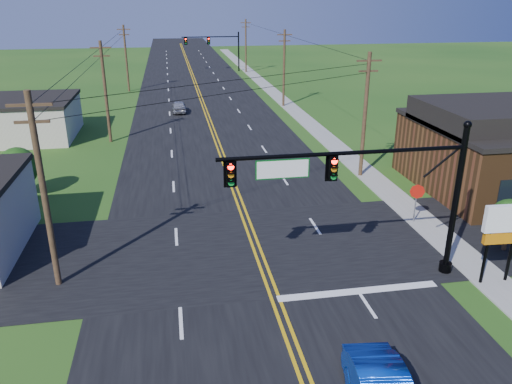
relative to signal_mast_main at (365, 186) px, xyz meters
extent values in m
cube|color=black|center=(-4.34, 42.00, -4.73)|extent=(16.00, 220.00, 0.04)
cube|color=black|center=(-4.34, 4.00, -4.73)|extent=(70.00, 10.00, 0.04)
cube|color=gray|center=(6.16, 32.00, -4.71)|extent=(2.00, 160.00, 0.08)
cylinder|color=black|center=(4.46, 0.00, -1.15)|extent=(0.28, 0.28, 7.20)
cylinder|color=black|center=(4.46, 0.00, -4.50)|extent=(0.60, 0.60, 0.50)
sphere|color=black|center=(4.46, 0.00, 2.55)|extent=(0.36, 0.36, 0.36)
cylinder|color=black|center=(-1.04, 0.00, 1.55)|extent=(11.00, 0.18, 0.18)
cube|color=#055A13|center=(-3.74, 0.00, 1.00)|extent=(2.30, 0.06, 0.85)
cylinder|color=black|center=(4.46, 72.00, -1.15)|extent=(0.28, 0.28, 7.20)
cylinder|color=black|center=(4.46, 72.00, -4.50)|extent=(0.60, 0.60, 0.50)
sphere|color=black|center=(4.46, 72.00, 2.55)|extent=(0.36, 0.36, 0.36)
cylinder|color=black|center=(-0.54, 72.00, 1.25)|extent=(10.00, 0.18, 0.18)
cube|color=#055A13|center=(-3.74, 72.00, 0.70)|extent=(2.30, 0.06, 0.85)
cube|color=beige|center=(-23.34, 30.00, -3.05)|extent=(12.00, 9.00, 3.40)
cube|color=black|center=(-23.34, 30.00, -1.20)|extent=(12.20, 9.20, 0.30)
cylinder|color=#322417|center=(-13.84, 2.00, -0.25)|extent=(0.28, 0.28, 9.00)
cube|color=#322417|center=(-13.84, 2.00, 3.65)|extent=(1.80, 0.12, 0.12)
cube|color=#322417|center=(-13.84, 2.00, 2.95)|extent=(1.40, 0.12, 0.12)
cylinder|color=#322417|center=(-13.84, 27.00, -0.25)|extent=(0.28, 0.28, 9.00)
cube|color=#322417|center=(-13.84, 27.00, 3.65)|extent=(1.80, 0.12, 0.12)
cube|color=#322417|center=(-13.84, 27.00, 2.95)|extent=(1.40, 0.12, 0.12)
cylinder|color=#322417|center=(-13.84, 54.00, -0.25)|extent=(0.28, 0.28, 9.00)
cube|color=#322417|center=(-13.84, 54.00, 3.65)|extent=(1.80, 0.12, 0.12)
cube|color=#322417|center=(-13.84, 54.00, 2.95)|extent=(1.40, 0.12, 0.12)
cylinder|color=#322417|center=(5.46, 14.00, -0.25)|extent=(0.28, 0.28, 9.00)
cube|color=#322417|center=(5.46, 14.00, 3.65)|extent=(1.80, 0.12, 0.12)
cube|color=#322417|center=(5.46, 14.00, 2.95)|extent=(1.40, 0.12, 0.12)
cylinder|color=#322417|center=(5.46, 40.00, -0.25)|extent=(0.28, 0.28, 9.00)
cube|color=#322417|center=(5.46, 40.00, 3.65)|extent=(1.80, 0.12, 0.12)
cube|color=#322417|center=(5.46, 40.00, 2.95)|extent=(1.40, 0.12, 0.12)
cylinder|color=#322417|center=(5.46, 70.00, -0.25)|extent=(0.28, 0.28, 9.00)
cube|color=#322417|center=(5.46, 70.00, 3.65)|extent=(1.80, 0.12, 0.12)
cube|color=#322417|center=(5.46, 70.00, 2.95)|extent=(1.40, 0.12, 0.12)
cylinder|color=#322417|center=(11.66, 18.00, -3.83)|extent=(0.24, 0.24, 1.85)
sphere|color=#183C0E|center=(11.66, 18.00, -2.15)|extent=(3.00, 3.00, 3.00)
cylinder|color=#322417|center=(8.66, 1.50, -4.09)|extent=(0.24, 0.24, 1.32)
sphere|color=#183C0E|center=(8.66, 1.50, -2.89)|extent=(2.00, 2.00, 2.00)
cylinder|color=#322417|center=(-18.34, 14.00, -3.98)|extent=(0.24, 0.24, 1.54)
sphere|color=#183C0E|center=(-18.34, 14.00, -2.58)|extent=(2.40, 2.40, 2.40)
imported|color=#A0A1A5|center=(-7.21, 38.55, -4.08)|extent=(1.61, 3.92, 1.33)
cylinder|color=slate|center=(5.57, 5.57, -3.62)|extent=(0.10, 0.10, 2.25)
cylinder|color=#AC1209|center=(5.57, 5.54, -2.77)|extent=(0.82, 0.33, 0.86)
cylinder|color=black|center=(5.53, -1.30, -2.84)|extent=(0.16, 0.16, 3.81)
cylinder|color=black|center=(6.80, -1.30, -2.84)|extent=(0.16, 0.16, 3.81)
cube|color=white|center=(6.16, -1.30, -1.47)|extent=(1.92, 0.36, 1.27)
cube|color=#CC720C|center=(6.16, -1.30, -2.42)|extent=(1.70, 0.32, 0.53)
camera|label=1|loc=(-8.22, -19.32, 7.70)|focal=35.00mm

